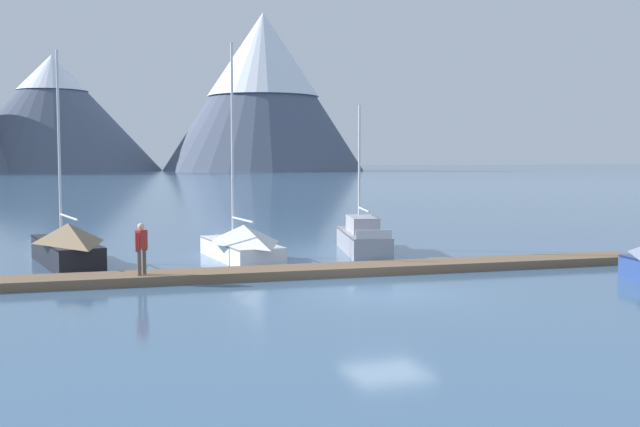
# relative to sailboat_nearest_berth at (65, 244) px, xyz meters

# --- Properties ---
(ground_plane) EXTENTS (700.00, 700.00, 0.00)m
(ground_plane) POSITION_rel_sailboat_nearest_berth_xyz_m (9.03, -9.66, -0.79)
(ground_plane) COLOR #426689
(mountain_central_massif) EXTENTS (64.70, 64.70, 35.12)m
(mountain_central_massif) POSITION_rel_sailboat_nearest_berth_xyz_m (2.65, 216.95, 17.13)
(mountain_central_massif) COLOR #4C566B
(mountain_central_massif) RESTS_ON ground
(mountain_shoulder_ridge) EXTENTS (61.13, 61.13, 47.78)m
(mountain_shoulder_ridge) POSITION_rel_sailboat_nearest_berth_xyz_m (63.08, 196.26, 24.66)
(mountain_shoulder_ridge) COLOR #4C566B
(mountain_shoulder_ridge) RESTS_ON ground
(dock) EXTENTS (24.23, 3.36, 0.30)m
(dock) POSITION_rel_sailboat_nearest_berth_xyz_m (9.03, -5.66, -0.65)
(dock) COLOR brown
(dock) RESTS_ON ground
(sailboat_nearest_berth) EXTENTS (2.70, 7.35, 8.22)m
(sailboat_nearest_berth) POSITION_rel_sailboat_nearest_berth_xyz_m (0.00, 0.00, 0.00)
(sailboat_nearest_berth) COLOR black
(sailboat_nearest_berth) RESTS_ON ground
(sailboat_second_berth) EXTENTS (2.37, 6.65, 8.76)m
(sailboat_second_berth) POSITION_rel_sailboat_nearest_berth_xyz_m (6.66, -0.72, -0.10)
(sailboat_second_berth) COLOR white
(sailboat_second_berth) RESTS_ON ground
(sailboat_mid_dock_port) EXTENTS (3.15, 7.03, 6.40)m
(sailboat_mid_dock_port) POSITION_rel_sailboat_nearest_berth_xyz_m (12.31, 0.09, -0.19)
(sailboat_mid_dock_port) COLOR #93939E
(sailboat_mid_dock_port) RESTS_ON ground
(person_on_dock) EXTENTS (0.44, 0.45, 1.69)m
(person_on_dock) POSITION_rel_sailboat_nearest_berth_xyz_m (2.21, -5.51, 0.47)
(person_on_dock) COLOR brown
(person_on_dock) RESTS_ON dock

